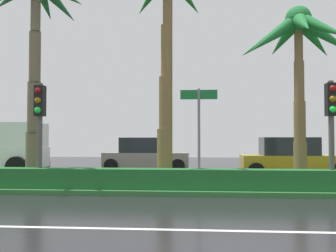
% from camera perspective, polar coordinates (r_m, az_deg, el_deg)
% --- Properties ---
extents(ground_plane, '(90.00, 42.00, 0.10)m').
position_cam_1_polar(ground_plane, '(14.24, 8.54, -8.74)').
color(ground_plane, black).
extents(near_lane_divider_stripe, '(81.00, 0.14, 0.01)m').
position_cam_1_polar(near_lane_divider_stripe, '(7.36, 12.30, -14.78)').
color(near_lane_divider_stripe, white).
rests_on(near_lane_divider_stripe, ground_plane).
extents(median_strip, '(85.50, 4.00, 0.15)m').
position_cam_1_polar(median_strip, '(13.24, 8.83, -8.71)').
color(median_strip, '#2D6B33').
rests_on(median_strip, ground_plane).
extents(median_hedge, '(76.50, 0.70, 0.60)m').
position_cam_1_polar(median_hedge, '(11.81, 9.31, -7.71)').
color(median_hedge, '#1E6028').
rests_on(median_hedge, median_strip).
extents(palm_tree_mid_left, '(3.89, 3.89, 7.49)m').
position_cam_1_polar(palm_tree_mid_left, '(14.74, -18.78, 15.49)').
color(palm_tree_mid_left, brown).
rests_on(palm_tree_mid_left, median_strip).
extents(palm_tree_centre_left, '(4.48, 4.26, 7.93)m').
position_cam_1_polar(palm_tree_centre_left, '(14.46, -0.19, 16.87)').
color(palm_tree_centre_left, brown).
rests_on(palm_tree_centre_left, median_strip).
extents(palm_tree_centre, '(4.20, 4.51, 6.13)m').
position_cam_1_polar(palm_tree_centre, '(14.56, 18.54, 11.54)').
color(palm_tree_centre, brown).
rests_on(palm_tree_centre, median_strip).
extents(traffic_signal_median_left, '(0.28, 0.43, 3.24)m').
position_cam_1_polar(traffic_signal_median_left, '(12.80, -18.24, 1.46)').
color(traffic_signal_median_left, '#4C4C47').
rests_on(traffic_signal_median_left, median_strip).
extents(traffic_signal_median_right, '(0.28, 0.43, 3.20)m').
position_cam_1_polar(traffic_signal_median_right, '(12.34, 22.75, 1.52)').
color(traffic_signal_median_right, '#4C4C47').
rests_on(traffic_signal_median_right, median_strip).
extents(street_name_sign, '(1.10, 0.08, 3.00)m').
position_cam_1_polar(street_name_sign, '(11.62, 4.54, 0.22)').
color(street_name_sign, slate).
rests_on(street_name_sign, median_strip).
extents(car_in_traffic_leading, '(4.30, 2.02, 1.72)m').
position_cam_1_polar(car_in_traffic_leading, '(20.05, -3.26, -4.26)').
color(car_in_traffic_leading, gray).
rests_on(car_in_traffic_leading, ground_plane).
extents(car_in_traffic_second, '(4.30, 2.02, 1.72)m').
position_cam_1_polar(car_in_traffic_second, '(17.55, 17.54, -4.51)').
color(car_in_traffic_second, '#B28C1E').
rests_on(car_in_traffic_second, ground_plane).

